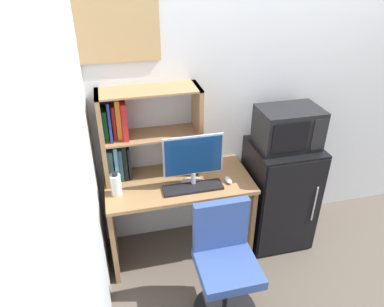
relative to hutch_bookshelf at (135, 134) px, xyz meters
The scene contains 12 objects.
wall_back 1.69m from the hutch_bookshelf, ahead, with size 6.40×0.04×2.60m, color silver.
wall_left 1.53m from the hutch_bookshelf, 103.19° to the right, with size 0.04×4.40×2.60m, color silver.
desk 0.69m from the hutch_bookshelf, 28.81° to the right, with size 1.14×0.56×0.73m.
hutch_bookshelf is the anchor object (origin of this frame).
monitor 0.48m from the hutch_bookshelf, 32.04° to the right, with size 0.45×0.19×0.42m.
keyboard 0.60m from the hutch_bookshelf, 37.71° to the right, with size 0.45×0.14×0.02m, color black.
computer_mouse 0.80m from the hutch_bookshelf, 21.85° to the right, with size 0.05×0.10×0.03m, color silver.
water_bottle 0.41m from the hutch_bookshelf, 129.69° to the right, with size 0.08×0.08×0.19m.
mini_fridge 1.34m from the hutch_bookshelf, ahead, with size 0.53×0.52×0.95m.
microwave 1.18m from the hutch_bookshelf, ahead, with size 0.48×0.33×0.32m.
desk_chair 1.18m from the hutch_bookshelf, 59.82° to the right, with size 0.46×0.46×0.89m.
wall_corkboard 0.78m from the hutch_bookshelf, 122.62° to the left, with size 0.61×0.02×0.50m, color tan.
Camera 1 is at (-1.43, -2.57, 2.33)m, focal length 33.65 mm.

